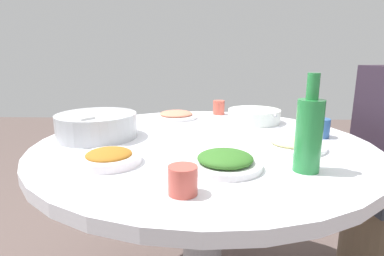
{
  "coord_description": "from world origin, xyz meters",
  "views": [
    {
      "loc": [
        -0.0,
        1.13,
        1.07
      ],
      "look_at": [
        0.04,
        -0.09,
        0.78
      ],
      "focal_mm": 29.28,
      "sensor_mm": 36.0,
      "label": 1
    }
  ],
  "objects_px": {
    "dish_greens": "(224,161)",
    "dish_stirfry": "(108,157)",
    "dish_shrimp": "(176,115)",
    "stool_for_diner_left": "(381,243)",
    "rice_bowl": "(96,125)",
    "dish_noodles": "(292,144)",
    "green_bottle": "(308,133)",
    "soup_bowl": "(254,116)",
    "tea_cup_side": "(319,128)",
    "tea_cup_near": "(218,107)",
    "tea_cup_far": "(182,180)",
    "round_dining_table": "(202,178)"
  },
  "relations": [
    {
      "from": "dish_greens",
      "to": "dish_stirfry",
      "type": "relative_size",
      "value": 1.11
    },
    {
      "from": "dish_shrimp",
      "to": "stool_for_diner_left",
      "type": "bearing_deg",
      "value": 166.01
    },
    {
      "from": "rice_bowl",
      "to": "dish_noodles",
      "type": "bearing_deg",
      "value": 170.93
    },
    {
      "from": "green_bottle",
      "to": "dish_noodles",
      "type": "bearing_deg",
      "value": -95.68
    },
    {
      "from": "dish_greens",
      "to": "dish_stirfry",
      "type": "distance_m",
      "value": 0.35
    },
    {
      "from": "soup_bowl",
      "to": "tea_cup_side",
      "type": "bearing_deg",
      "value": 129.36
    },
    {
      "from": "dish_stirfry",
      "to": "stool_for_diner_left",
      "type": "bearing_deg",
      "value": -158.71
    },
    {
      "from": "soup_bowl",
      "to": "dish_shrimp",
      "type": "xyz_separation_m",
      "value": [
        0.38,
        -0.08,
        -0.01
      ]
    },
    {
      "from": "dish_noodles",
      "to": "tea_cup_near",
      "type": "relative_size",
      "value": 3.05
    },
    {
      "from": "green_bottle",
      "to": "stool_for_diner_left",
      "type": "height_order",
      "value": "green_bottle"
    },
    {
      "from": "soup_bowl",
      "to": "stool_for_diner_left",
      "type": "bearing_deg",
      "value": 164.66
    },
    {
      "from": "dish_greens",
      "to": "tea_cup_side",
      "type": "bearing_deg",
      "value": -137.56
    },
    {
      "from": "green_bottle",
      "to": "tea_cup_far",
      "type": "xyz_separation_m",
      "value": [
        0.33,
        0.16,
        -0.08
      ]
    },
    {
      "from": "tea_cup_near",
      "to": "stool_for_diner_left",
      "type": "distance_m",
      "value": 1.0
    },
    {
      "from": "dish_shrimp",
      "to": "green_bottle",
      "type": "bearing_deg",
      "value": 120.91
    },
    {
      "from": "dish_shrimp",
      "to": "tea_cup_side",
      "type": "xyz_separation_m",
      "value": [
        -0.59,
        0.34,
        0.02
      ]
    },
    {
      "from": "round_dining_table",
      "to": "dish_stirfry",
      "type": "bearing_deg",
      "value": 42.1
    },
    {
      "from": "dish_greens",
      "to": "green_bottle",
      "type": "distance_m",
      "value": 0.24
    },
    {
      "from": "round_dining_table",
      "to": "soup_bowl",
      "type": "distance_m",
      "value": 0.45
    },
    {
      "from": "tea_cup_side",
      "to": "dish_noodles",
      "type": "bearing_deg",
      "value": 46.63
    },
    {
      "from": "soup_bowl",
      "to": "tea_cup_far",
      "type": "bearing_deg",
      "value": 70.03
    },
    {
      "from": "green_bottle",
      "to": "rice_bowl",
      "type": "bearing_deg",
      "value": -25.33
    },
    {
      "from": "rice_bowl",
      "to": "soup_bowl",
      "type": "distance_m",
      "value": 0.72
    },
    {
      "from": "tea_cup_near",
      "to": "tea_cup_side",
      "type": "bearing_deg",
      "value": 129.52
    },
    {
      "from": "dish_noodles",
      "to": "soup_bowl",
      "type": "bearing_deg",
      "value": -80.59
    },
    {
      "from": "round_dining_table",
      "to": "tea_cup_side",
      "type": "distance_m",
      "value": 0.5
    },
    {
      "from": "dish_shrimp",
      "to": "tea_cup_far",
      "type": "height_order",
      "value": "tea_cup_far"
    },
    {
      "from": "round_dining_table",
      "to": "tea_cup_near",
      "type": "bearing_deg",
      "value": -98.92
    },
    {
      "from": "tea_cup_far",
      "to": "stool_for_diner_left",
      "type": "bearing_deg",
      "value": -144.03
    },
    {
      "from": "tea_cup_side",
      "to": "round_dining_table",
      "type": "bearing_deg",
      "value": 9.52
    },
    {
      "from": "dish_greens",
      "to": "green_bottle",
      "type": "xyz_separation_m",
      "value": [
        -0.22,
        0.01,
        0.09
      ]
    },
    {
      "from": "round_dining_table",
      "to": "soup_bowl",
      "type": "height_order",
      "value": "soup_bowl"
    },
    {
      "from": "tea_cup_side",
      "to": "dish_greens",
      "type": "bearing_deg",
      "value": 42.44
    },
    {
      "from": "rice_bowl",
      "to": "green_bottle",
      "type": "relative_size",
      "value": 1.13
    },
    {
      "from": "dish_noodles",
      "to": "tea_cup_far",
      "type": "xyz_separation_m",
      "value": [
        0.36,
        0.38,
        0.02
      ]
    },
    {
      "from": "stool_for_diner_left",
      "to": "green_bottle",
      "type": "bearing_deg",
      "value": 41.33
    },
    {
      "from": "dish_noodles",
      "to": "green_bottle",
      "type": "relative_size",
      "value": 0.84
    },
    {
      "from": "rice_bowl",
      "to": "dish_shrimp",
      "type": "xyz_separation_m",
      "value": [
        -0.28,
        -0.38,
        -0.03
      ]
    },
    {
      "from": "round_dining_table",
      "to": "dish_noodles",
      "type": "height_order",
      "value": "dish_noodles"
    },
    {
      "from": "rice_bowl",
      "to": "tea_cup_side",
      "type": "height_order",
      "value": "rice_bowl"
    },
    {
      "from": "round_dining_table",
      "to": "dish_shrimp",
      "type": "bearing_deg",
      "value": -71.76
    },
    {
      "from": "tea_cup_near",
      "to": "tea_cup_far",
      "type": "relative_size",
      "value": 1.07
    },
    {
      "from": "soup_bowl",
      "to": "dish_greens",
      "type": "height_order",
      "value": "soup_bowl"
    },
    {
      "from": "soup_bowl",
      "to": "dish_greens",
      "type": "xyz_separation_m",
      "value": [
        0.18,
        0.62,
        -0.01
      ]
    },
    {
      "from": "round_dining_table",
      "to": "dish_stirfry",
      "type": "xyz_separation_m",
      "value": [
        0.28,
        0.25,
        0.17
      ]
    },
    {
      "from": "tea_cup_side",
      "to": "stool_for_diner_left",
      "type": "xyz_separation_m",
      "value": [
        -0.37,
        -0.1,
        -0.57
      ]
    },
    {
      "from": "dish_noodles",
      "to": "green_bottle",
      "type": "distance_m",
      "value": 0.24
    },
    {
      "from": "rice_bowl",
      "to": "stool_for_diner_left",
      "type": "relative_size",
      "value": 0.7
    },
    {
      "from": "soup_bowl",
      "to": "dish_shrimp",
      "type": "distance_m",
      "value": 0.39
    },
    {
      "from": "tea_cup_near",
      "to": "tea_cup_side",
      "type": "distance_m",
      "value": 0.59
    }
  ]
}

